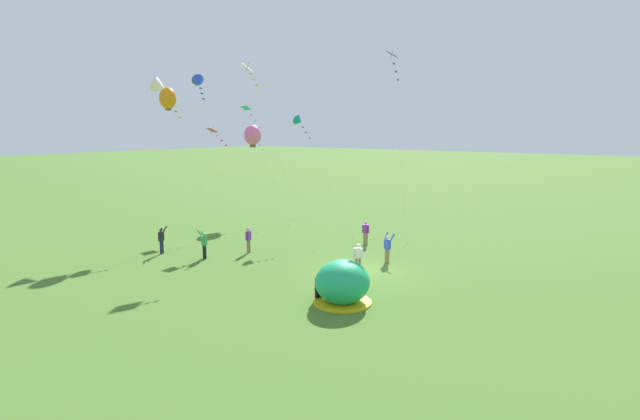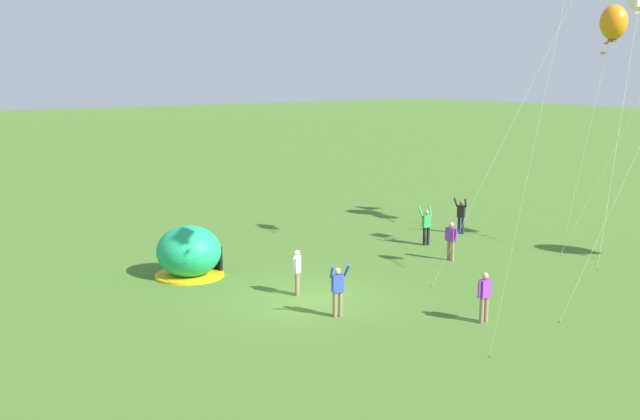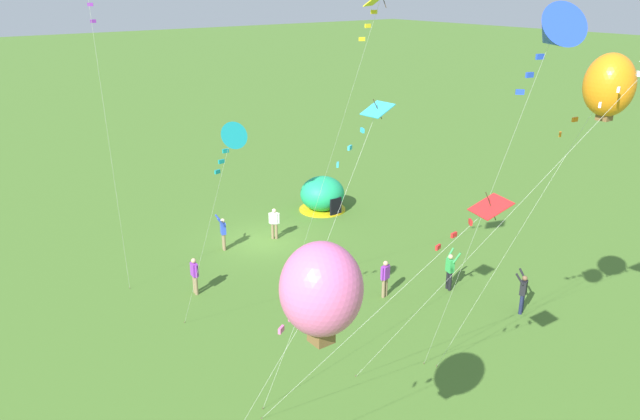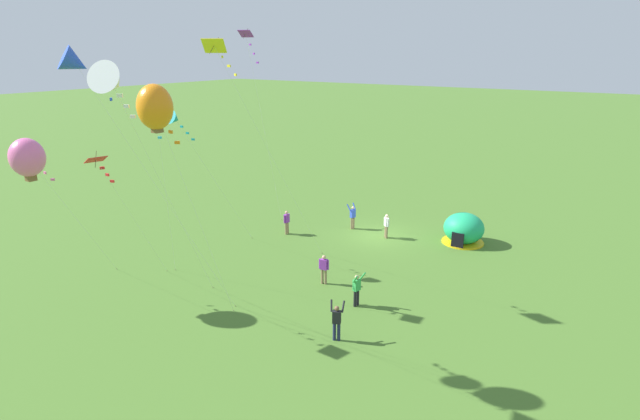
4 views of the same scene
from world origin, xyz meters
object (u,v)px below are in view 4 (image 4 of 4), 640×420
person_center_field (287,221)px  kite_pink (27,158)px  kite_white (111,82)px  popup_tent (464,229)px  kite_red (100,166)px  person_near_tent (353,216)px  kite_purple (248,42)px  kite_teal (175,119)px  kite_orange (155,107)px  person_strolling (324,268)px  kite_cyan (157,118)px  person_arms_raised (357,288)px  kite_yellow (219,53)px  person_watching_sky (386,225)px  person_with_toddler (337,320)px  kite_blue (75,63)px

person_center_field → kite_pink: bearing=74.3°
kite_white → popup_tent: bearing=-106.0°
kite_red → person_near_tent: bearing=-97.8°
person_near_tent → kite_white: size_ratio=0.15×
popup_tent → kite_red: kite_red is taller
kite_purple → kite_teal: 8.94m
popup_tent → person_center_field: size_ratio=1.63×
person_center_field → kite_purple: size_ratio=0.12×
person_center_field → kite_orange: (-5.33, 14.65, 9.60)m
person_center_field → person_strolling: (-6.55, 5.25, 0.00)m
kite_pink → kite_cyan: bearing=-138.6°
person_arms_raised → person_strolling: size_ratio=1.10×
kite_purple → kite_yellow: 10.53m
person_watching_sky → kite_yellow: 16.78m
popup_tent → kite_pink: bearing=52.9°
person_arms_raised → kite_pink: 17.19m
kite_white → kite_teal: bearing=-50.8°
kite_white → kite_red: 5.73m
kite_red → person_with_toddler: bearing=-153.8°
kite_blue → person_center_field: bearing=-83.8°
person_near_tent → person_strolling: size_ratio=1.10×
person_arms_raised → kite_orange: (4.01, 8.17, 9.57)m
kite_purple → kite_yellow: (-5.79, 8.77, -0.70)m
kite_purple → kite_yellow: size_ratio=1.06×
kite_cyan → kite_teal: bearing=-52.5°
person_strolling → kite_purple: size_ratio=0.12×
kite_blue → kite_teal: kite_blue is taller
kite_cyan → kite_orange: bearing=141.1°
kite_yellow → person_strolling: bearing=-139.7°
person_near_tent → kite_blue: (1.69, 18.78, 11.06)m
person_with_toddler → person_near_tent: bearing=-62.9°
kite_blue → kite_pink: (5.81, -0.43, -4.40)m
kite_teal → person_near_tent: bearing=-115.6°
person_strolling → kite_blue: size_ratio=0.14×
person_watching_sky → kite_red: size_ratio=0.20×
kite_orange → kite_pink: size_ratio=1.33×
person_watching_sky → kite_teal: kite_teal is taller
kite_cyan → person_arms_raised: bearing=-154.4°
popup_tent → kite_pink: size_ratio=0.33×
kite_purple → kite_red: (-4.02, 14.53, -5.30)m
kite_white → kite_cyan: 7.22m
person_center_field → kite_cyan: kite_cyan is taller
person_arms_raised → kite_yellow: kite_yellow is taller
kite_white → kite_blue: kite_blue is taller
person_arms_raised → person_near_tent: size_ratio=1.00×
person_strolling → kite_white: size_ratio=0.14×
kite_red → kite_yellow: size_ratio=0.65×
person_strolling → kite_red: bearing=58.0°
kite_blue → kite_pink: bearing=-4.2°
popup_tent → kite_yellow: size_ratio=0.21×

